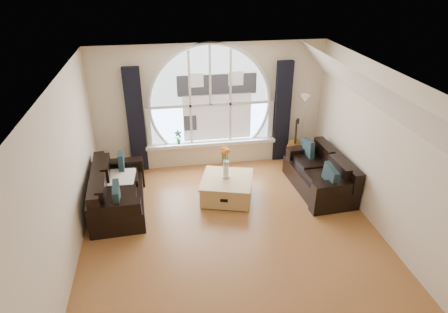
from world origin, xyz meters
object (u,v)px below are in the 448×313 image
sofa_right (319,172)px  vase_flowers (226,159)px  sofa_left (118,190)px  potted_plant (178,137)px  coffee_chest (227,187)px  guitar (295,138)px  floor_lamp (302,129)px

sofa_right → vase_flowers: size_ratio=2.49×
sofa_right → vase_flowers: bearing=174.6°
sofa_left → vase_flowers: 2.08m
potted_plant → vase_flowers: bearing=-59.9°
sofa_left → vase_flowers: vase_flowers is taller
coffee_chest → vase_flowers: vase_flowers is taller
vase_flowers → guitar: bearing=35.8°
sofa_right → coffee_chest: (-1.88, -0.01, -0.17)m
floor_lamp → vase_flowers: bearing=-148.5°
vase_flowers → floor_lamp: (1.93, 1.18, -0.02)m
sofa_right → potted_plant: 3.10m
coffee_chest → floor_lamp: floor_lamp is taller
coffee_chest → sofa_right: bearing=16.7°
coffee_chest → guitar: bearing=53.7°
sofa_right → sofa_left: bearing=176.8°
vase_flowers → potted_plant: (-0.82, 1.42, -0.11)m
sofa_right → potted_plant: (-2.71, 1.48, 0.31)m
coffee_chest → vase_flowers: bearing=116.6°
sofa_left → guitar: 4.10m
sofa_right → vase_flowers: 1.94m
potted_plant → sofa_right: bearing=-28.6°
coffee_chest → guitar: 2.29m
floor_lamp → sofa_left: bearing=-162.2°
sofa_right → coffee_chest: sofa_right is taller
floor_lamp → sofa_right: bearing=-91.8°
coffee_chest → guitar: size_ratio=0.90×
guitar → sofa_left: bearing=-144.4°
coffee_chest → potted_plant: potted_plant is taller
vase_flowers → potted_plant: size_ratio=2.25×
sofa_right → floor_lamp: bearing=84.5°
vase_flowers → coffee_chest: bearing=-79.8°
potted_plant → sofa_left: bearing=-128.7°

